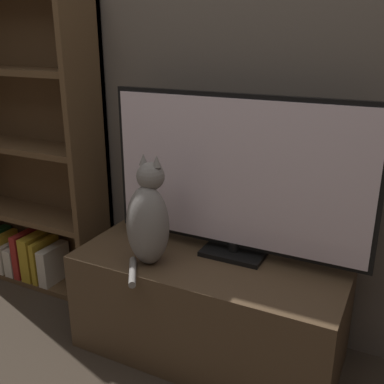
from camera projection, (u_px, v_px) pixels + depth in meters
wall_back at (243, 45)px, 1.86m from camera, size 4.80×0.05×2.60m
tv_stand at (209, 305)px, 1.95m from camera, size 1.13×0.52×0.45m
tv at (236, 177)px, 1.80m from camera, size 1.10×0.16×0.68m
cat at (149, 220)px, 1.79m from camera, size 0.18×0.30×0.45m
bookshelf at (32, 163)px, 2.43m from camera, size 0.86×0.28×1.57m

